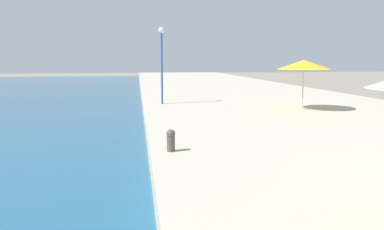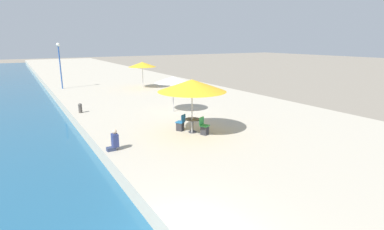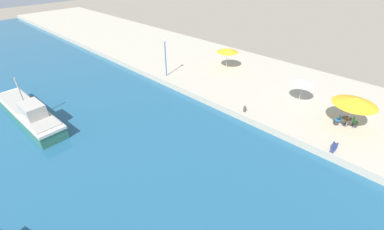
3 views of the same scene
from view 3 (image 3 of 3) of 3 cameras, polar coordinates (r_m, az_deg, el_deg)
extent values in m
cube|color=#BCB29E|center=(43.78, -7.31, 14.34)|extent=(16.00, 90.00, 0.71)
cube|color=#33705B|center=(28.90, -32.49, 0.09)|extent=(2.69, 11.05, 1.27)
cube|color=silver|center=(28.68, -32.79, 0.96)|extent=(2.74, 11.17, 0.25)
cube|color=#ADA89E|center=(28.60, -32.89, 1.26)|extent=(2.47, 10.17, 0.10)
cube|color=#B7B2A8|center=(26.64, -31.93, 1.02)|extent=(1.67, 2.48, 1.14)
cylinder|color=#B7B2A8|center=(27.96, -33.83, 4.02)|extent=(0.12, 0.12, 3.05)
cylinder|color=#B7B7B7|center=(25.89, 31.72, 0.02)|extent=(0.06, 0.06, 2.40)
cone|color=yellow|center=(25.30, 32.58, 2.62)|extent=(3.54, 3.54, 0.62)
cylinder|color=#B7B7B7|center=(28.26, 23.06, 4.71)|extent=(0.06, 0.06, 2.15)
cone|color=white|center=(27.80, 23.56, 6.79)|extent=(2.49, 2.49, 0.44)
cylinder|color=#B7B7B7|center=(34.75, 7.74, 12.14)|extent=(0.06, 0.06, 2.30)
cone|color=yellow|center=(34.34, 7.90, 14.10)|extent=(2.82, 2.82, 0.49)
cylinder|color=#333338|center=(26.56, 30.79, -1.91)|extent=(0.44, 0.44, 0.04)
cylinder|color=#333338|center=(26.40, 30.98, -1.32)|extent=(0.08, 0.08, 0.70)
cylinder|color=#4C4742|center=(26.23, 31.20, -0.64)|extent=(0.80, 0.80, 0.04)
cube|color=#2D2D33|center=(26.69, 32.43, -1.78)|extent=(0.46, 0.46, 0.45)
cube|color=#2D8E42|center=(26.57, 32.59, -1.32)|extent=(0.54, 0.54, 0.06)
cube|color=#2D8E42|center=(26.40, 32.33, -0.84)|extent=(0.38, 0.23, 0.40)
cube|color=#2D2D33|center=(26.19, 29.39, -1.40)|extent=(0.47, 0.47, 0.45)
cube|color=#1E66A3|center=(26.07, 29.54, -0.93)|extent=(0.55, 0.55, 0.06)
cube|color=#1E66A3|center=(26.03, 30.08, -0.55)|extent=(0.37, 0.27, 0.40)
cube|color=#333D5B|center=(22.65, 28.73, -7.01)|extent=(0.39, 0.28, 0.16)
cube|color=navy|center=(22.60, 29.13, -6.03)|extent=(0.26, 0.36, 0.59)
sphere|color=beige|center=(22.39, 29.40, -5.21)|extent=(0.21, 0.21, 0.21)
cylinder|color=#4C4742|center=(25.15, 11.61, 1.16)|extent=(0.24, 0.24, 0.45)
sphere|color=#4C4742|center=(25.00, 11.68, 1.74)|extent=(0.26, 0.26, 0.26)
cylinder|color=#28519E|center=(31.82, -5.87, 12.18)|extent=(0.12, 0.12, 4.20)
sphere|color=white|center=(31.12, -6.11, 16.12)|extent=(0.36, 0.36, 0.36)
camera|label=1|loc=(20.54, 36.36, -4.85)|focal=35.00mm
camera|label=2|loc=(19.84, 66.23, -13.87)|focal=28.00mm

